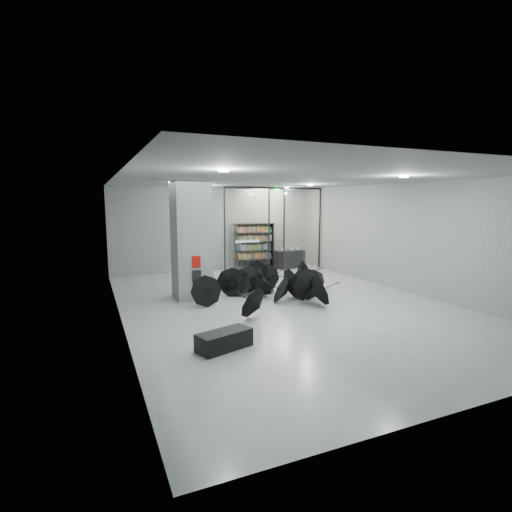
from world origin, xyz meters
name	(u,v)px	position (x,y,z in m)	size (l,w,h in m)	color
room	(283,217)	(0.00, 0.00, 2.84)	(14.00, 14.02, 4.01)	gray
column	(191,240)	(-2.50, 2.00, 2.00)	(1.20, 1.20, 4.00)	slate
fire_cabinet	(196,262)	(-2.50, 1.38, 1.35)	(0.28, 0.04, 0.38)	#A50A07
info_panel	(197,277)	(-2.50, 1.38, 0.85)	(0.30, 0.03, 0.42)	black
exit_sign	(277,191)	(2.40, 5.30, 3.82)	(0.30, 0.06, 0.15)	#0CE533
glass_partition	(275,226)	(2.39, 5.50, 2.18)	(5.06, 0.08, 4.00)	silver
bench	(224,340)	(-3.03, -2.98, 0.21)	(1.28, 0.55, 0.41)	black
bookshelf	(254,246)	(1.88, 6.75, 1.12)	(2.04, 0.41, 2.24)	black
shop_counter	(290,259)	(3.52, 6.02, 0.45)	(1.49, 0.60, 0.89)	black
umbrella_cluster	(274,287)	(0.17, 1.01, 0.32)	(5.49, 4.88, 1.28)	black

